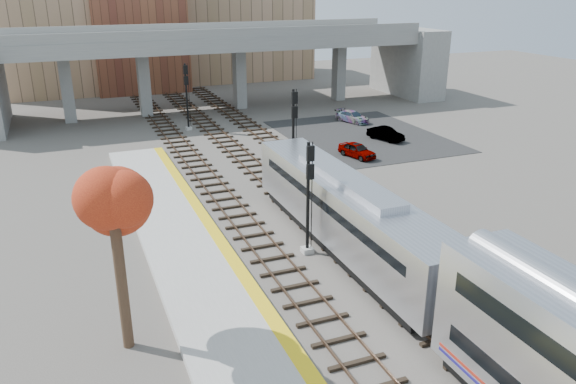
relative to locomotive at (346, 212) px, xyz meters
name	(u,v)px	position (x,y,z in m)	size (l,w,h in m)	color
ground	(393,314)	(-1.00, -6.61, -2.28)	(160.00, 160.00, 0.00)	#47423D
platform	(239,347)	(-8.25, -6.61, -2.10)	(4.50, 60.00, 0.35)	#9E9E99
yellow_strip	(283,333)	(-6.35, -6.61, -1.92)	(0.70, 60.00, 0.01)	yellow
tracks	(302,211)	(-0.07, 5.89, -2.20)	(10.70, 95.00, 0.25)	black
overpass	(222,59)	(3.92, 38.39, 3.53)	(54.00, 12.00, 9.50)	slate
buildings_far	(156,27)	(0.26, 59.96, 5.60)	(43.00, 21.00, 20.60)	#A67E60
parking_lot	(362,136)	(13.00, 21.39, -2.26)	(14.00, 18.00, 0.04)	black
locomotive	(346,212)	(0.00, 0.00, 0.00)	(3.02, 19.05, 4.10)	#A8AAB2
signal_mast_near	(308,203)	(-2.10, 0.37, 0.72)	(0.60, 0.64, 6.33)	#9E9E99
signal_mast_mid	(294,136)	(2.00, 12.29, 1.04)	(0.60, 0.64, 6.79)	#9E9E99
signal_mast_far	(187,99)	(-2.10, 29.98, 0.92)	(0.60, 0.64, 6.62)	#9E9E99
tree	(113,208)	(-12.36, -4.57, 3.85)	(3.60, 3.60, 8.26)	#382619
car_a	(357,150)	(9.09, 15.25, -1.62)	(1.46, 3.63, 1.24)	#99999E
car_b	(386,134)	(14.22, 19.06, -1.63)	(1.29, 3.70, 1.22)	#99999E
car_c	(353,117)	(14.79, 26.69, -1.65)	(1.64, 4.04, 1.17)	#99999E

